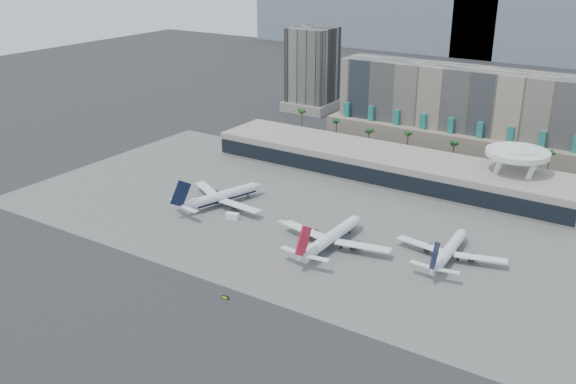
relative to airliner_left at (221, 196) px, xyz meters
The scene contains 13 objects.
ground 60.86m from the airliner_left, 44.11° to the right, with size 900.00×900.00×0.00m, color #232326.
apron_pad 45.59m from the airliner_left, 16.27° to the left, with size 260.00×130.00×0.06m, color #5B5B59.
hotel 143.18m from the airliner_left, 67.92° to the left, with size 140.00×30.00×42.00m.
office_tower 166.98m from the airliner_left, 108.05° to the left, with size 30.00×30.00×52.00m.
terminal 80.46m from the airliner_left, 57.16° to the left, with size 170.00×32.50×14.50m.
saucer_structure 123.98m from the airliner_left, 36.79° to the left, with size 26.00×26.00×21.89m.
palm_row 114.70m from the airliner_left, 63.77° to the left, with size 157.80×2.80×13.10m.
airliner_left is the anchor object (origin of this frame).
airliner_centre 57.97m from the airliner_left, ahead, with size 44.15×45.43×15.69m.
airliner_right 95.73m from the airliner_left, ahead, with size 39.03×40.23×13.88m.
service_vehicle_a 15.44m from the airliner_left, 35.26° to the right, with size 5.00×2.44×2.44m, color white.
service_vehicle_b 32.37m from the airliner_left, ahead, with size 3.17×1.81×1.63m, color silver.
taxiway_sign 75.03m from the airliner_left, 50.65° to the right, with size 2.34×0.89×1.06m.
Camera 1 is at (112.95, -148.11, 102.35)m, focal length 40.00 mm.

